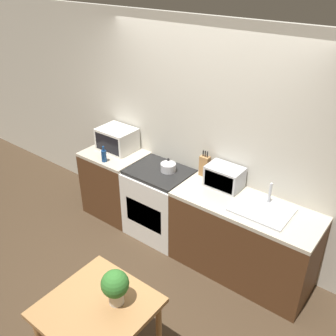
% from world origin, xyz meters
% --- Properties ---
extents(ground_plane, '(16.00, 16.00, 0.00)m').
position_xyz_m(ground_plane, '(0.00, 0.00, 0.00)').
color(ground_plane, '#3D2D1E').
extents(wall_back, '(10.00, 0.06, 2.60)m').
position_xyz_m(wall_back, '(0.00, 1.17, 1.30)').
color(wall_back, beige).
rests_on(wall_back, ground_plane).
extents(counter_left_run, '(0.76, 0.62, 0.90)m').
position_xyz_m(counter_left_run, '(-1.13, 0.83, 0.45)').
color(counter_left_run, '#4C2D19').
rests_on(counter_left_run, ground_plane).
extents(counter_right_run, '(1.53, 0.62, 0.90)m').
position_xyz_m(counter_right_run, '(0.75, 0.83, 0.45)').
color(counter_right_run, '#4C2D19').
rests_on(counter_right_run, ground_plane).
extents(stove_range, '(0.74, 0.62, 0.90)m').
position_xyz_m(stove_range, '(-0.39, 0.83, 0.45)').
color(stove_range, silver).
rests_on(stove_range, ground_plane).
extents(kettle, '(0.18, 0.18, 0.17)m').
position_xyz_m(kettle, '(-0.30, 0.89, 0.97)').
color(kettle, '#B7B7BC').
rests_on(kettle, stove_range).
extents(microwave, '(0.46, 0.37, 0.29)m').
position_xyz_m(microwave, '(-1.16, 0.93, 1.04)').
color(microwave, silver).
rests_on(microwave, counter_left_run).
extents(bottle, '(0.06, 0.06, 0.21)m').
position_xyz_m(bottle, '(-1.06, 0.60, 0.98)').
color(bottle, navy).
rests_on(bottle, counter_left_run).
extents(knife_block, '(0.11, 0.07, 0.31)m').
position_xyz_m(knife_block, '(0.09, 1.06, 1.02)').
color(knife_block, '#9E7042').
rests_on(knife_block, counter_right_run).
extents(toaster_oven, '(0.39, 0.26, 0.24)m').
position_xyz_m(toaster_oven, '(0.39, 0.99, 1.02)').
color(toaster_oven, '#ADAFB5').
rests_on(toaster_oven, counter_right_run).
extents(sink_basin, '(0.56, 0.44, 0.24)m').
position_xyz_m(sink_basin, '(0.91, 0.83, 0.91)').
color(sink_basin, '#ADAFB5').
rests_on(sink_basin, counter_right_run).
extents(dining_table, '(0.79, 0.80, 0.76)m').
position_xyz_m(dining_table, '(0.38, -0.90, 0.65)').
color(dining_table, '#9E7042').
rests_on(dining_table, ground_plane).
extents(potted_plant, '(0.22, 0.22, 0.30)m').
position_xyz_m(potted_plant, '(0.48, -0.77, 0.94)').
color(potted_plant, beige).
rests_on(potted_plant, dining_table).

